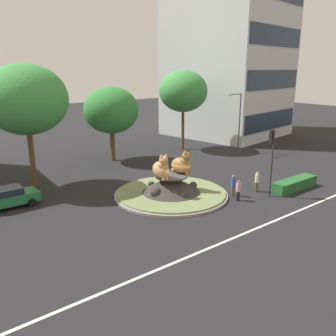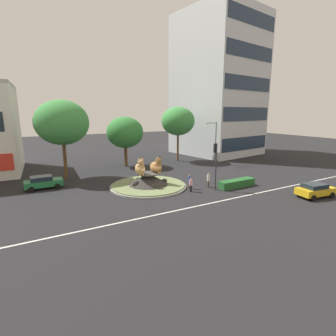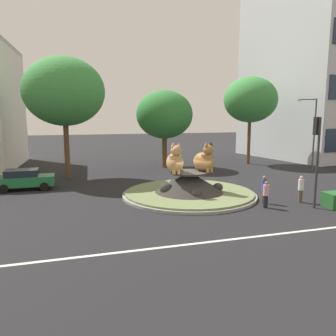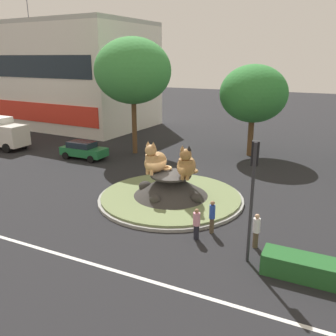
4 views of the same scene
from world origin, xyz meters
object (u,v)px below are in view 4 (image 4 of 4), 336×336
object	(u,v)px
pedestrian_blue_shirt	(212,216)
third_tree_left	(253,94)
broadleaf_tree_behind_island	(133,71)
pedestrian_white_shirt	(256,230)
pedestrian_pink_shirt	(197,223)
cat_statue_calico	(155,161)
cat_statue_tabby	(186,165)
sedan_on_far_lane	(83,150)
shophouse_block	(53,75)
traffic_light_mast	(253,180)

from	to	relation	value
pedestrian_blue_shirt	third_tree_left	bearing A→B (deg)	70.19
broadleaf_tree_behind_island	pedestrian_blue_shirt	world-z (taller)	broadleaf_tree_behind_island
pedestrian_white_shirt	third_tree_left	bearing A→B (deg)	-132.77
pedestrian_pink_shirt	pedestrian_blue_shirt	size ratio (longest dim) A/B	0.92
cat_statue_calico	cat_statue_tabby	xyz separation A→B (m)	(2.14, 0.02, -0.01)
sedan_on_far_lane	pedestrian_blue_shirt	bearing A→B (deg)	-29.90
third_tree_left	cat_statue_tabby	bearing A→B (deg)	-93.76
pedestrian_blue_shirt	pedestrian_white_shirt	bearing A→B (deg)	-38.75
third_tree_left	pedestrian_pink_shirt	distance (m)	17.81
sedan_on_far_lane	pedestrian_pink_shirt	bearing A→B (deg)	-33.44
pedestrian_white_shirt	pedestrian_blue_shirt	size ratio (longest dim) A/B	0.98
shophouse_block	pedestrian_blue_shirt	bearing A→B (deg)	-32.71
traffic_light_mast	sedan_on_far_lane	size ratio (longest dim) A/B	1.31
broadleaf_tree_behind_island	sedan_on_far_lane	size ratio (longest dim) A/B	2.52
traffic_light_mast	broadleaf_tree_behind_island	bearing A→B (deg)	35.11
traffic_light_mast	shophouse_block	bearing A→B (deg)	43.72
shophouse_block	pedestrian_pink_shirt	distance (m)	38.11
pedestrian_blue_shirt	shophouse_block	bearing A→B (deg)	117.51
third_tree_left	pedestrian_pink_shirt	xyz separation A→B (m)	(1.44, -17.10, -4.76)
pedestrian_pink_shirt	shophouse_block	bearing A→B (deg)	63.87
shophouse_block	pedestrian_pink_shirt	world-z (taller)	shophouse_block
shophouse_block	sedan_on_far_lane	world-z (taller)	shophouse_block
broadleaf_tree_behind_island	sedan_on_far_lane	world-z (taller)	broadleaf_tree_behind_island
pedestrian_white_shirt	pedestrian_blue_shirt	bearing A→B (deg)	-69.37
cat_statue_calico	pedestrian_blue_shirt	world-z (taller)	cat_statue_calico
pedestrian_white_shirt	sedan_on_far_lane	distance (m)	19.61
cat_statue_tabby	pedestrian_pink_shirt	world-z (taller)	cat_statue_tabby
pedestrian_pink_shirt	pedestrian_blue_shirt	world-z (taller)	pedestrian_blue_shirt
pedestrian_white_shirt	pedestrian_pink_shirt	bearing A→B (deg)	-48.10
cat_statue_calico	cat_statue_tabby	distance (m)	2.14
cat_statue_calico	pedestrian_blue_shirt	xyz separation A→B (m)	(4.91, -3.08, -1.51)
cat_statue_tabby	pedestrian_pink_shirt	size ratio (longest dim) A/B	1.37
third_tree_left	pedestrian_white_shirt	distance (m)	17.82
shophouse_block	broadleaf_tree_behind_island	distance (m)	20.90
broadleaf_tree_behind_island	pedestrian_pink_shirt	world-z (taller)	broadleaf_tree_behind_island
broadleaf_tree_behind_island	pedestrian_white_shirt	xyz separation A→B (m)	(14.27, -12.78, -6.61)
cat_statue_tabby	traffic_light_mast	bearing A→B (deg)	30.26
cat_statue_tabby	third_tree_left	distance (m)	13.43
cat_statue_tabby	traffic_light_mast	world-z (taller)	traffic_light_mast
shophouse_block	sedan_on_far_lane	size ratio (longest dim) A/B	6.57
broadleaf_tree_behind_island	pedestrian_pink_shirt	size ratio (longest dim) A/B	6.41
shophouse_block	pedestrian_pink_shirt	bearing A→B (deg)	-34.32
broadleaf_tree_behind_island	third_tree_left	xyz separation A→B (m)	(9.99, 3.87, -1.92)
cat_statue_calico	shophouse_block	distance (m)	31.96
pedestrian_white_shirt	cat_statue_calico	bearing A→B (deg)	-83.44
traffic_light_mast	pedestrian_blue_shirt	world-z (taller)	traffic_light_mast
cat_statue_calico	broadleaf_tree_behind_island	size ratio (longest dim) A/B	0.20
cat_statue_tabby	shophouse_block	xyz separation A→B (m)	(-27.60, 18.89, 3.98)
cat_statue_calico	shophouse_block	xyz separation A→B (m)	(-25.46, 18.91, 3.98)
cat_statue_calico	cat_statue_tabby	world-z (taller)	cat_statue_calico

